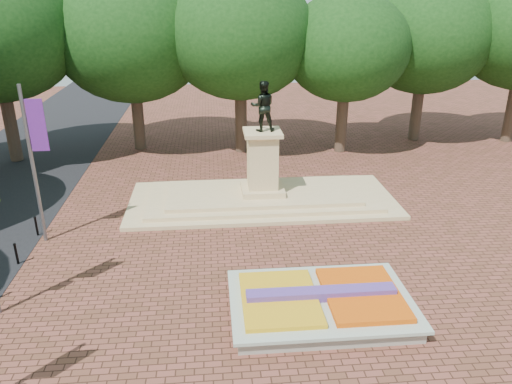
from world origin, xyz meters
The scene contains 4 objects.
ground centered at (0.00, 0.00, 0.00)m, with size 90.00×90.00×0.00m, color brown.
flower_bed centered at (1.03, -2.00, 0.38)m, with size 6.30×4.30×0.91m.
monument centered at (0.00, 8.00, 0.88)m, with size 14.00×6.00×6.40m.
tree_row_back centered at (2.33, 18.00, 6.67)m, with size 44.80×8.80×10.43m.
Camera 1 is at (-2.60, -16.37, 10.43)m, focal length 35.00 mm.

